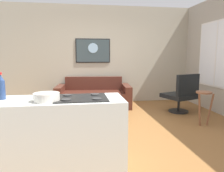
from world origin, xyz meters
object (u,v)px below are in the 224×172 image
Objects in this scene: coffee_table at (94,103)px; bar_stool at (204,100)px; couch at (94,97)px; armchair at (182,94)px; mixing_bowl at (47,97)px; soda_bottle at (1,87)px; wall_painting at (93,51)px.

bar_stool is at bearing -16.64° from coffee_table.
couch is 2.29m from armchair.
mixing_bowl reaches higher than bar_stool.
coffee_table is at bearing -172.33° from armchair.
couch is 7.08× the size of mixing_bowl.
coffee_table is 1.11× the size of armchair.
bar_stool is 2.18× the size of soda_bottle.
mixing_bowl is (0.52, -0.18, -0.10)m from soda_bottle.
soda_bottle is at bearing -159.07° from bar_stool.
armchair is (2.14, 0.29, 0.08)m from coffee_table.
couch is 2.12× the size of armchair.
wall_painting is at bearing 86.79° from coffee_table.
soda_bottle reaches higher than bar_stool.
bar_stool is at bearing -42.56° from couch.
mixing_bowl is 0.29× the size of wall_painting.
couch is 2.98× the size of bar_stool.
soda_bottle is at bearing -121.99° from coffee_table.
armchair is at bearing 40.29° from mixing_bowl.
couch is 3.49m from soda_bottle.
coffee_table is 3.41× the size of soda_bottle.
wall_painting is at bearing 130.36° from bar_stool.
wall_painting reaches higher than couch.
armchair is 3.33× the size of mixing_bowl.
armchair reaches higher than coffee_table.
bar_stool is (-0.00, -0.93, 0.06)m from armchair.
armchair is at bearing 89.86° from bar_stool.
wall_painting is at bearing 78.71° from mixing_bowl.
couch is 2.05× the size of wall_painting.
couch is 1.91× the size of coffee_table.
wall_painting is (0.10, 1.76, 1.15)m from coffee_table.
soda_bottle is (-1.19, -1.91, 0.65)m from coffee_table.
coffee_table is at bearing -93.31° from couch.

